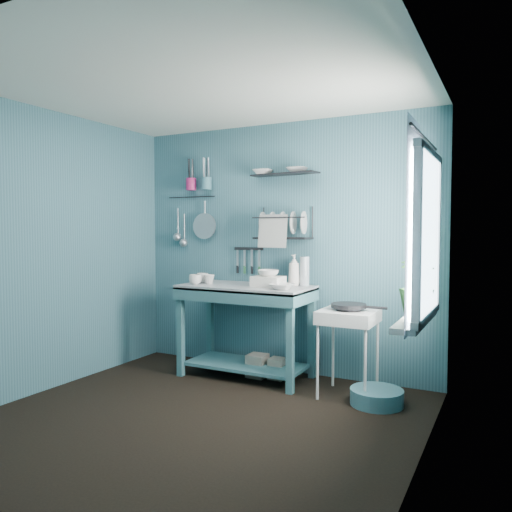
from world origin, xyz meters
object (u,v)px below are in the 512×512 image
at_px(utensil_cup_magenta, 191,184).
at_px(utensil_cup_teal, 206,184).
at_px(potted_plant, 417,283).
at_px(storage_tin_large, 257,366).
at_px(soap_bottle, 294,270).
at_px(mug_mid, 209,279).
at_px(floor_basin, 377,397).
at_px(mug_right, 203,278).
at_px(storage_tin_small, 277,368).
at_px(water_bottle, 305,271).
at_px(dish_rack, 283,223).
at_px(hotplate_stand, 348,353).
at_px(frying_pan, 349,306).
at_px(colander, 204,226).
at_px(mug_left, 195,280).
at_px(wash_tub, 268,282).
at_px(work_counter, 246,331).

height_order(utensil_cup_magenta, utensil_cup_teal, utensil_cup_magenta).
xyz_separation_m(utensil_cup_teal, potted_plant, (2.31, -0.79, -0.88)).
relative_size(utensil_cup_magenta, storage_tin_large, 0.59).
distance_m(soap_bottle, storage_tin_large, 1.00).
relative_size(mug_mid, floor_basin, 0.23).
bearing_deg(mug_right, storage_tin_small, 5.71).
xyz_separation_m(water_bottle, dish_rack, (-0.24, 0.02, 0.46)).
bearing_deg(storage_tin_large, water_bottle, 22.04).
distance_m(water_bottle, hotplate_stand, 0.90).
relative_size(mug_mid, frying_pan, 0.33).
bearing_deg(storage_tin_small, utensil_cup_magenta, 169.40).
height_order(colander, storage_tin_large, colander).
relative_size(mug_mid, storage_tin_large, 0.45).
relative_size(mug_right, water_bottle, 0.44).
xyz_separation_m(utensil_cup_teal, storage_tin_small, (0.94, -0.21, -1.83)).
relative_size(mug_left, wash_tub, 0.44).
bearing_deg(hotplate_stand, colander, 166.01).
bearing_deg(storage_tin_small, dish_rack, 96.38).
distance_m(wash_tub, potted_plant, 1.51).
relative_size(mug_right, wash_tub, 0.44).
height_order(mug_mid, wash_tub, wash_tub).
bearing_deg(wash_tub, soap_bottle, 52.31).
xyz_separation_m(work_counter, utensil_cup_magenta, (-0.84, 0.29, 1.48)).
distance_m(water_bottle, frying_pan, 0.66).
xyz_separation_m(mug_mid, hotplate_stand, (1.43, -0.03, -0.57)).
bearing_deg(hotplate_stand, mug_left, -178.00).
relative_size(soap_bottle, frying_pan, 1.00).
relative_size(mug_mid, wash_tub, 0.36).
bearing_deg(utensil_cup_magenta, colander, 11.37).
height_order(work_counter, mug_right, mug_right).
height_order(water_bottle, utensil_cup_magenta, utensil_cup_magenta).
bearing_deg(utensil_cup_magenta, wash_tub, -16.06).
xyz_separation_m(mug_mid, potted_plant, (2.06, -0.44, 0.10)).
distance_m(mug_right, floor_basin, 2.04).
xyz_separation_m(hotplate_stand, utensil_cup_teal, (-1.69, 0.38, 1.55)).
relative_size(utensil_cup_teal, colander, 0.46).
bearing_deg(water_bottle, wash_tub, -138.37).
bearing_deg(soap_bottle, hotplate_stand, -24.74).
distance_m(mug_mid, floor_basin, 1.92).
xyz_separation_m(mug_left, soap_bottle, (0.90, 0.36, 0.10)).
height_order(mug_right, soap_bottle, soap_bottle).
bearing_deg(dish_rack, storage_tin_large, -124.40).
xyz_separation_m(mug_left, storage_tin_large, (0.58, 0.21, -0.84)).
relative_size(soap_bottle, storage_tin_small, 1.49).
bearing_deg(storage_tin_small, storage_tin_large, -171.47).
relative_size(soap_bottle, potted_plant, 0.69).
distance_m(mug_right, dish_rack, 0.99).
relative_size(dish_rack, colander, 1.96).
distance_m(work_counter, mug_mid, 0.63).
relative_size(work_counter, potted_plant, 2.93).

